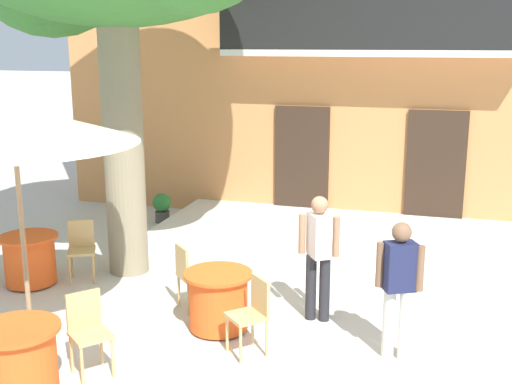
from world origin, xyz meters
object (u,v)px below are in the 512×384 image
Objects in this scene: pedestrian_near_entrance at (319,251)px; pedestrian_mid_plaza at (399,283)px; cafe_table_middle at (30,259)px; cafe_chair_front_1 at (88,328)px; cafe_table_near_tree at (218,300)px; cafe_chair_near_tree_1 at (252,310)px; cafe_chair_middle_0 at (81,246)px; cafe_table_front at (20,361)px; ground_planter_left at (162,206)px; cafe_chair_near_tree_0 at (189,272)px; cafe_umbrella at (13,126)px.

pedestrian_mid_plaza is (1.07, -0.77, -0.03)m from pedestrian_near_entrance.
cafe_chair_front_1 is at bearing -43.01° from cafe_table_middle.
cafe_table_near_tree is 1.42m from pedestrian_near_entrance.
pedestrian_near_entrance reaches higher than cafe_chair_near_tree_1.
pedestrian_near_entrance is at bearing 44.02° from cafe_chair_front_1.
pedestrian_near_entrance is (3.73, -0.43, 0.41)m from cafe_chair_middle_0.
cafe_chair_near_tree_1 is 1.05× the size of cafe_table_front.
cafe_table_middle is at bearing 163.49° from cafe_chair_near_tree_1.
cafe_table_front is 6.49m from ground_planter_left.
pedestrian_mid_plaza is at bearing 12.08° from cafe_chair_near_tree_1.
cafe_chair_front_1 is (-1.58, -0.94, 0.00)m from cafe_chair_near_tree_1.
cafe_table_middle is (-2.63, 0.18, -0.14)m from cafe_chair_near_tree_0.
pedestrian_near_entrance is (2.13, 2.06, 0.41)m from cafe_chair_front_1.
ground_planter_left is at bearing 136.64° from pedestrian_near_entrance.
cafe_chair_near_tree_1 is 1.31m from pedestrian_near_entrance.
cafe_chair_near_tree_1 is at bearing -16.51° from cafe_table_middle.
cafe_umbrella is at bearing -77.95° from cafe_chair_middle_0.
cafe_chair_near_tree_0 is 2.88m from pedestrian_mid_plaza.
cafe_chair_front_1 is at bearing -57.38° from cafe_chair_middle_0.
cafe_umbrella is at bearing -54.91° from cafe_table_middle.
cafe_table_front is 0.30× the size of cafe_umbrella.
cafe_table_near_tree is 0.30× the size of cafe_umbrella.
pedestrian_near_entrance reaches higher than ground_planter_left.
cafe_table_near_tree is 0.52× the size of pedestrian_near_entrance.
cafe_chair_near_tree_0 is at bearing -174.42° from pedestrian_near_entrance.
cafe_chair_front_1 is at bearing -125.15° from cafe_table_near_tree.
pedestrian_near_entrance is (3.32, 1.46, -1.67)m from cafe_umbrella.
pedestrian_near_entrance is at bearing -43.36° from ground_planter_left.
pedestrian_mid_plaza is at bearing -35.92° from pedestrian_near_entrance.
cafe_chair_near_tree_0 is at bearing -3.86° from cafe_table_middle.
pedestrian_near_entrance is (1.14, 0.65, 0.55)m from cafe_table_near_tree.
cafe_chair_near_tree_0 is 2.93m from cafe_umbrella.
cafe_table_near_tree is at bearing 141.24° from cafe_chair_near_tree_1.
cafe_chair_near_tree_0 is at bearing 140.66° from cafe_table_near_tree.
cafe_chair_front_1 is at bearing 56.25° from cafe_table_front.
cafe_chair_middle_0 is 1.05× the size of cafe_table_front.
cafe_chair_near_tree_0 is 1.00× the size of cafe_chair_middle_0.
pedestrian_near_entrance is (0.55, 1.12, 0.41)m from cafe_chair_near_tree_1.
cafe_table_near_tree and cafe_table_front have the same top height.
cafe_chair_front_1 reaches higher than cafe_table_front.
cafe_chair_near_tree_0 reaches higher than cafe_table_middle.
cafe_table_near_tree is at bearing 176.72° from pedestrian_mid_plaza.
cafe_table_near_tree reaches higher than ground_planter_left.
cafe_umbrella is (-0.77, 1.23, 2.22)m from cafe_table_front.
cafe_table_near_tree is 1.00× the size of cafe_table_front.
cafe_chair_middle_0 and cafe_chair_front_1 have the same top height.
cafe_chair_near_tree_0 is 0.56× the size of pedestrian_mid_plaza.
cafe_table_near_tree is 0.95× the size of cafe_chair_near_tree_0.
cafe_table_middle is 1.46× the size of ground_planter_left.
pedestrian_mid_plaza is (4.39, 0.68, -1.70)m from cafe_umbrella.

